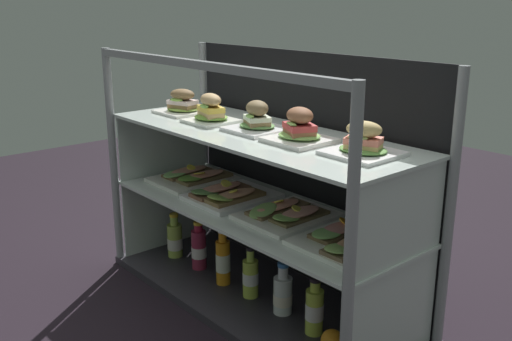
# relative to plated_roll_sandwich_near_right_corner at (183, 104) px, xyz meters

# --- Properties ---
(ground_plane) EXTENTS (6.00, 6.00, 0.02)m
(ground_plane) POSITION_rel_plated_roll_sandwich_near_right_corner_xyz_m (0.48, -0.00, -0.75)
(ground_plane) COLOR black
(ground_plane) RESTS_ON ground
(case_base_deck) EXTENTS (1.38, 0.53, 0.03)m
(case_base_deck) POSITION_rel_plated_roll_sandwich_near_right_corner_xyz_m (0.48, -0.00, -0.72)
(case_base_deck) COLOR #2F2C33
(case_base_deck) RESTS_ON ground
(case_frame) EXTENTS (1.38, 0.53, 0.98)m
(case_frame) POSITION_rel_plated_roll_sandwich_near_right_corner_xyz_m (0.48, 0.15, -0.21)
(case_frame) COLOR gray
(case_frame) RESTS_ON ground
(riser_lower_tier) EXTENTS (1.31, 0.46, 0.35)m
(riser_lower_tier) POSITION_rel_plated_roll_sandwich_near_right_corner_xyz_m (0.48, -0.00, -0.53)
(riser_lower_tier) COLOR silver
(riser_lower_tier) RESTS_ON case_base_deck
(shelf_lower_glass) EXTENTS (1.33, 0.48, 0.01)m
(shelf_lower_glass) POSITION_rel_plated_roll_sandwich_near_right_corner_xyz_m (0.48, -0.00, -0.35)
(shelf_lower_glass) COLOR silver
(shelf_lower_glass) RESTS_ON riser_lower_tier
(riser_upper_tier) EXTENTS (1.31, 0.46, 0.29)m
(riser_upper_tier) POSITION_rel_plated_roll_sandwich_near_right_corner_xyz_m (0.48, -0.00, -0.20)
(riser_upper_tier) COLOR silver
(riser_upper_tier) RESTS_ON shelf_lower_glass
(shelf_upper_glass) EXTENTS (1.33, 0.48, 0.01)m
(shelf_upper_glass) POSITION_rel_plated_roll_sandwich_near_right_corner_xyz_m (0.48, -0.00, -0.04)
(shelf_upper_glass) COLOR silver
(shelf_upper_glass) RESTS_ON riser_upper_tier
(plated_roll_sandwich_near_right_corner) EXTENTS (0.20, 0.20, 0.10)m
(plated_roll_sandwich_near_right_corner) POSITION_rel_plated_roll_sandwich_near_right_corner_xyz_m (0.00, 0.00, 0.00)
(plated_roll_sandwich_near_right_corner) COLOR white
(plated_roll_sandwich_near_right_corner) RESTS_ON shelf_upper_glass
(plated_roll_sandwich_right_of_center) EXTENTS (0.18, 0.18, 0.12)m
(plated_roll_sandwich_right_of_center) POSITION_rel_plated_roll_sandwich_near_right_corner_xyz_m (0.24, -0.03, 0.01)
(plated_roll_sandwich_right_of_center) COLOR white
(plated_roll_sandwich_right_of_center) RESTS_ON shelf_upper_glass
(plated_roll_sandwich_far_left) EXTENTS (0.20, 0.20, 0.12)m
(plated_roll_sandwich_far_left) POSITION_rel_plated_roll_sandwich_near_right_corner_xyz_m (0.48, 0.00, 0.00)
(plated_roll_sandwich_far_left) COLOR white
(plated_roll_sandwich_far_left) RESTS_ON shelf_upper_glass
(plated_roll_sandwich_mid_right) EXTENTS (0.20, 0.20, 0.12)m
(plated_roll_sandwich_mid_right) POSITION_rel_plated_roll_sandwich_near_right_corner_xyz_m (0.71, -0.00, 0.01)
(plated_roll_sandwich_mid_right) COLOR white
(plated_roll_sandwich_mid_right) RESTS_ON shelf_upper_glass
(plated_roll_sandwich_mid_left) EXTENTS (0.21, 0.21, 0.11)m
(plated_roll_sandwich_mid_left) POSITION_rel_plated_roll_sandwich_near_right_corner_xyz_m (0.96, 0.03, -0.00)
(plated_roll_sandwich_mid_left) COLOR white
(plated_roll_sandwich_mid_left) RESTS_ON shelf_upper_glass
(open_sandwich_tray_left_of_center) EXTENTS (0.27, 0.33, 0.06)m
(open_sandwich_tray_left_of_center) POSITION_rel_plated_roll_sandwich_near_right_corner_xyz_m (0.04, 0.02, -0.32)
(open_sandwich_tray_left_of_center) COLOR white
(open_sandwich_tray_left_of_center) RESTS_ON shelf_lower_glass
(open_sandwich_tray_far_right) EXTENTS (0.27, 0.33, 0.07)m
(open_sandwich_tray_far_right) POSITION_rel_plated_roll_sandwich_near_right_corner_xyz_m (0.34, -0.02, -0.32)
(open_sandwich_tray_far_right) COLOR white
(open_sandwich_tray_far_right) RESTS_ON shelf_lower_glass
(open_sandwich_tray_right_of_center) EXTENTS (0.27, 0.33, 0.06)m
(open_sandwich_tray_right_of_center) POSITION_rel_plated_roll_sandwich_near_right_corner_xyz_m (0.64, 0.01, -0.32)
(open_sandwich_tray_right_of_center) COLOR white
(open_sandwich_tray_right_of_center) RESTS_ON shelf_lower_glass
(open_sandwich_tray_far_left) EXTENTS (0.27, 0.34, 0.06)m
(open_sandwich_tray_far_left) POSITION_rel_plated_roll_sandwich_near_right_corner_xyz_m (0.94, -0.01, -0.32)
(open_sandwich_tray_far_left) COLOR white
(open_sandwich_tray_far_left) RESTS_ON shelf_lower_glass
(juice_bottle_front_middle) EXTENTS (0.07, 0.07, 0.21)m
(juice_bottle_front_middle) POSITION_rel_plated_roll_sandwich_near_right_corner_xyz_m (-0.03, -0.05, -0.62)
(juice_bottle_front_middle) COLOR #AFC851
(juice_bottle_front_middle) RESTS_ON case_base_deck
(juice_bottle_back_left) EXTENTS (0.07, 0.07, 0.22)m
(juice_bottle_back_left) POSITION_rel_plated_roll_sandwich_near_right_corner_xyz_m (0.15, -0.04, -0.61)
(juice_bottle_back_left) COLOR #922743
(juice_bottle_back_left) RESTS_ON case_base_deck
(juice_bottle_front_right_end) EXTENTS (0.06, 0.06, 0.24)m
(juice_bottle_front_right_end) POSITION_rel_plated_roll_sandwich_near_right_corner_xyz_m (0.33, -0.05, -0.60)
(juice_bottle_front_right_end) COLOR orange
(juice_bottle_front_right_end) RESTS_ON case_base_deck
(juice_bottle_front_left_end) EXTENTS (0.06, 0.06, 0.21)m
(juice_bottle_front_left_end) POSITION_rel_plated_roll_sandwich_near_right_corner_xyz_m (0.49, -0.04, -0.62)
(juice_bottle_front_left_end) COLOR #BCD34A
(juice_bottle_front_left_end) RESTS_ON case_base_deck
(juice_bottle_near_post) EXTENTS (0.07, 0.07, 0.21)m
(juice_bottle_near_post) POSITION_rel_plated_roll_sandwich_near_right_corner_xyz_m (0.66, -0.03, -0.63)
(juice_bottle_near_post) COLOR white
(juice_bottle_near_post) RESTS_ON case_base_deck
(juice_bottle_front_second) EXTENTS (0.07, 0.07, 0.21)m
(juice_bottle_front_second) POSITION_rel_plated_roll_sandwich_near_right_corner_xyz_m (0.84, -0.04, -0.61)
(juice_bottle_front_second) COLOR #BCD047
(juice_bottle_front_second) RESTS_ON case_base_deck
(orange_fruit_beside_bottles) EXTENTS (0.07, 0.07, 0.07)m
(orange_fruit_beside_bottles) POSITION_rel_plated_roll_sandwich_near_right_corner_xyz_m (1.02, -0.01, -0.67)
(orange_fruit_beside_bottles) COLOR orange
(orange_fruit_beside_bottles) RESTS_ON case_base_deck
(orange_fruit_rolled_forward) EXTENTS (0.08, 0.08, 0.08)m
(orange_fruit_rolled_forward) POSITION_rel_plated_roll_sandwich_near_right_corner_xyz_m (0.96, -0.07, -0.67)
(orange_fruit_rolled_forward) COLOR orange
(orange_fruit_rolled_forward) RESTS_ON case_base_deck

